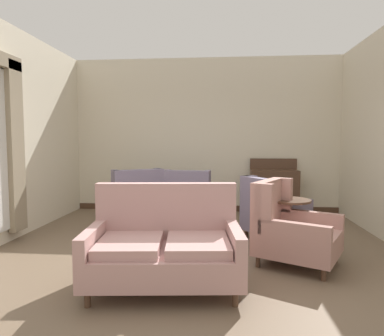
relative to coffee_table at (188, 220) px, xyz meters
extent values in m
plane|color=brown|center=(0.09, -0.50, -0.40)|extent=(9.00, 9.00, 0.00)
cube|color=beige|center=(0.09, 2.71, 1.23)|extent=(5.84, 0.08, 3.26)
cube|color=beige|center=(-2.75, 0.46, 1.23)|extent=(0.08, 4.50, 3.26)
cube|color=#4C3323|center=(0.09, 2.66, -0.34)|extent=(5.68, 0.03, 0.12)
cube|color=gray|center=(-2.63, 0.21, 1.01)|extent=(0.10, 0.32, 2.54)
cylinder|color=#4C3323|center=(0.00, 0.00, 0.06)|extent=(0.94, 0.94, 0.04)
cylinder|color=#4C3323|center=(0.00, 0.00, -0.16)|extent=(0.10, 0.10, 0.40)
cube|color=#4C3323|center=(0.22, -0.02, -0.37)|extent=(0.28, 0.08, 0.07)
cube|color=#4C3323|center=(-0.10, 0.19, -0.37)|extent=(0.19, 0.28, 0.07)
cube|color=#4C3323|center=(-0.10, -0.19, -0.37)|extent=(0.18, 0.28, 0.07)
cylinder|color=#4C7A66|center=(0.03, -0.06, 0.09)|extent=(0.11, 0.11, 0.02)
ellipsoid|color=#4C7A66|center=(0.03, -0.06, 0.22)|extent=(0.20, 0.20, 0.23)
cylinder|color=#4C7A66|center=(0.03, -0.06, 0.39)|extent=(0.10, 0.10, 0.11)
torus|color=#4C7A66|center=(0.03, -0.06, 0.44)|extent=(0.16, 0.16, 0.02)
cube|color=tan|center=(-0.11, -1.32, -0.12)|extent=(1.63, 1.07, 0.28)
cube|color=tan|center=(-0.15, -0.94, 0.33)|extent=(1.55, 0.30, 0.62)
cube|color=tan|center=(-0.44, -1.40, 0.07)|extent=(0.69, 0.77, 0.10)
cube|color=tan|center=(0.23, -1.33, 0.07)|extent=(0.69, 0.77, 0.10)
cube|color=tan|center=(-0.82, -1.45, 0.13)|extent=(0.19, 0.82, 0.22)
cube|color=tan|center=(0.61, -1.30, 0.13)|extent=(0.19, 0.82, 0.22)
cylinder|color=#4C3323|center=(-0.74, -1.77, -0.33)|extent=(0.06, 0.06, 0.14)
cylinder|color=#4C3323|center=(0.60, -1.63, -0.33)|extent=(0.06, 0.06, 0.14)
cylinder|color=#4C3323|center=(-0.82, -1.02, -0.33)|extent=(0.06, 0.06, 0.14)
cylinder|color=#4C3323|center=(0.52, -0.88, -0.33)|extent=(0.06, 0.06, 0.14)
cube|color=slate|center=(-0.12, 1.47, -0.12)|extent=(0.92, 0.91, 0.29)
cube|color=slate|center=(-0.16, 1.14, 0.31)|extent=(0.84, 0.24, 0.58)
cube|color=slate|center=(0.21, 1.18, 0.38)|extent=(0.12, 0.21, 0.44)
cube|color=slate|center=(-0.51, 1.27, 0.38)|extent=(0.12, 0.21, 0.44)
cube|color=slate|center=(0.25, 1.48, 0.13)|extent=(0.18, 0.73, 0.21)
cube|color=slate|center=(-0.48, 1.57, 0.13)|extent=(0.18, 0.73, 0.21)
cylinder|color=#4C3323|center=(0.25, 1.76, -0.33)|extent=(0.06, 0.06, 0.14)
cylinder|color=#4C3323|center=(-0.42, 1.84, -0.33)|extent=(0.06, 0.06, 0.14)
cylinder|color=#4C3323|center=(0.17, 1.11, -0.33)|extent=(0.06, 0.06, 0.14)
cylinder|color=#4C3323|center=(-0.49, 1.18, -0.33)|extent=(0.06, 0.06, 0.14)
cube|color=slate|center=(1.28, 0.55, -0.13)|extent=(1.07, 1.05, 0.27)
cube|color=slate|center=(0.99, 0.37, 0.29)|extent=(0.51, 0.69, 0.56)
cube|color=slate|center=(1.24, 0.16, 0.35)|extent=(0.22, 0.19, 0.43)
cube|color=slate|center=(0.90, 0.69, 0.35)|extent=(0.22, 0.19, 0.43)
cube|color=slate|center=(1.49, 0.31, 0.12)|extent=(0.65, 0.46, 0.24)
cube|color=slate|center=(1.15, 0.84, 0.12)|extent=(0.65, 0.46, 0.24)
cylinder|color=#4C3323|center=(1.70, 0.49, -0.33)|extent=(0.06, 0.06, 0.14)
cylinder|color=#4C3323|center=(1.40, 0.97, -0.33)|extent=(0.06, 0.06, 0.14)
cylinder|color=#4C3323|center=(1.16, 0.14, -0.33)|extent=(0.06, 0.06, 0.14)
cylinder|color=#4C3323|center=(0.85, 0.62, -0.33)|extent=(0.06, 0.06, 0.14)
cube|color=slate|center=(-1.10, 1.22, -0.12)|extent=(1.14, 1.12, 0.29)
cube|color=slate|center=(-0.93, 0.94, 0.33)|extent=(0.80, 0.57, 0.60)
cube|color=slate|center=(-0.65, 1.22, 0.40)|extent=(0.19, 0.22, 0.46)
cube|color=slate|center=(-1.29, 0.82, 0.40)|extent=(0.19, 0.22, 0.46)
cube|color=slate|center=(-0.80, 1.46, 0.14)|extent=(0.45, 0.64, 0.23)
cube|color=slate|center=(-1.44, 1.06, 0.14)|extent=(0.45, 0.64, 0.23)
cylinder|color=#4C3323|center=(-0.97, 1.67, -0.33)|extent=(0.06, 0.06, 0.14)
cylinder|color=#4C3323|center=(-1.56, 1.30, -0.33)|extent=(0.06, 0.06, 0.14)
cylinder|color=#4C3323|center=(-0.64, 1.14, -0.33)|extent=(0.06, 0.06, 0.14)
cylinder|color=#4C3323|center=(-1.23, 0.77, -0.33)|extent=(0.06, 0.06, 0.14)
cube|color=tan|center=(1.39, -0.50, -0.12)|extent=(1.19, 1.15, 0.28)
cube|color=tan|center=(1.05, -0.32, 0.32)|extent=(0.51, 0.79, 0.59)
cube|color=tan|center=(0.96, -0.68, 0.39)|extent=(0.22, 0.18, 0.45)
cube|color=tan|center=(1.30, -0.04, 0.39)|extent=(0.22, 0.18, 0.45)
cube|color=tan|center=(1.27, -0.84, 0.11)|extent=(0.76, 0.47, 0.18)
cube|color=tan|center=(1.60, -0.20, 0.11)|extent=(0.76, 0.47, 0.18)
cylinder|color=#4C3323|center=(1.57, -0.97, -0.33)|extent=(0.06, 0.06, 0.14)
cylinder|color=#4C3323|center=(1.88, -0.38, -0.33)|extent=(0.06, 0.06, 0.14)
cylinder|color=#4C3323|center=(0.90, -0.62, -0.33)|extent=(0.06, 0.06, 0.14)
cylinder|color=#4C3323|center=(1.21, -0.03, -0.33)|extent=(0.06, 0.06, 0.14)
cylinder|color=#4C3323|center=(1.38, 0.00, 0.30)|extent=(0.56, 0.56, 0.03)
cylinder|color=#4C3323|center=(1.38, 0.00, -0.06)|extent=(0.07, 0.07, 0.69)
cylinder|color=#4C3323|center=(1.38, 0.00, -0.38)|extent=(0.36, 0.36, 0.04)
cube|color=#4C3323|center=(1.52, 2.41, 0.10)|extent=(0.96, 0.39, 0.81)
cube|color=#4C3323|center=(1.52, 2.59, 0.63)|extent=(0.96, 0.04, 0.23)
cube|color=#4C3323|center=(1.09, 2.27, -0.35)|extent=(0.06, 0.06, 0.10)
cube|color=#4C3323|center=(1.95, 2.27, -0.35)|extent=(0.06, 0.06, 0.10)
cube|color=#4C3323|center=(1.09, 2.56, -0.35)|extent=(0.06, 0.06, 0.10)
cube|color=#4C3323|center=(1.95, 2.56, -0.35)|extent=(0.06, 0.06, 0.10)
camera|label=1|loc=(0.48, -4.68, 1.10)|focal=32.12mm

